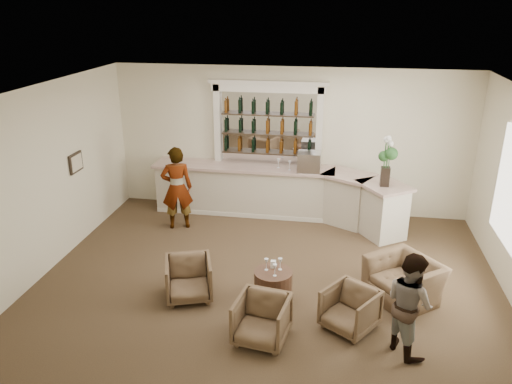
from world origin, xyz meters
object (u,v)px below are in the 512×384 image
sommelier (177,188)px  armchair_right (350,309)px  cocktail_table (273,285)px  guest (409,303)px  armchair_far (404,280)px  flower_vase (387,158)px  armchair_center (262,320)px  espresso_machine (309,162)px  armchair_left (189,279)px  bar_counter (279,193)px

sommelier → armchair_right: bearing=121.2°
cocktail_table → guest: 2.28m
cocktail_table → armchair_right: armchair_right is taller
sommelier → armchair_far: 5.00m
guest → armchair_far: guest is taller
sommelier → guest: 5.56m
flower_vase → armchair_right: bearing=-101.1°
armchair_center → armchair_far: (2.12, 1.45, 0.01)m
espresso_machine → cocktail_table: bearing=-96.6°
armchair_left → sommelier: bearing=92.6°
sommelier → armchair_left: 2.87m
sommelier → espresso_machine: bearing=178.8°
sommelier → guest: sommelier is taller
bar_counter → armchair_left: 3.70m
guest → espresso_machine: 4.63m
sommelier → armchair_left: (1.03, -2.62, -0.56)m
flower_vase → bar_counter: bearing=162.5°
bar_counter → sommelier: sommelier is taller
armchair_right → armchair_far: 1.29m
armchair_far → armchair_center: bearing=-95.2°
cocktail_table → espresso_machine: espresso_machine is taller
armchair_left → armchair_far: size_ratio=0.71×
armchair_center → espresso_machine: 4.53m
flower_vase → armchair_center: bearing=-116.7°
armchair_left → armchair_far: (3.48, 0.54, 0.00)m
armchair_center → armchair_right: armchair_center is taller
armchair_left → armchair_center: (1.36, -0.91, -0.00)m
guest → armchair_center: guest is taller
bar_counter → guest: bearing=-61.6°
cocktail_table → armchair_center: (-0.01, -1.10, 0.09)m
guest → flower_vase: (-0.13, 3.62, 0.96)m
armchair_right → flower_vase: flower_vase is taller
sommelier → cocktail_table: bearing=115.7°
armchair_center → espresso_machine: espresso_machine is taller
guest → armchair_right: 0.95m
cocktail_table → guest: bearing=-25.8°
armchair_far → espresso_machine: espresso_machine is taller
armchair_left → espresso_machine: (1.69, 3.49, 1.01)m
sommelier → espresso_machine: size_ratio=3.69×
cocktail_table → bar_counter: bearing=95.6°
armchair_right → bar_counter: bearing=145.9°
guest → armchair_far: 1.38m
armchair_center → espresso_machine: bearing=94.3°
guest → armchair_center: size_ratio=2.01×
sommelier → armchair_right: size_ratio=2.51×
armchair_far → espresso_machine: bearing=171.8°
bar_counter → cocktail_table: size_ratio=9.08×
sommelier → armchair_right: 4.77m
bar_counter → armchair_center: (0.31, -4.45, -0.23)m
cocktail_table → guest: guest is taller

